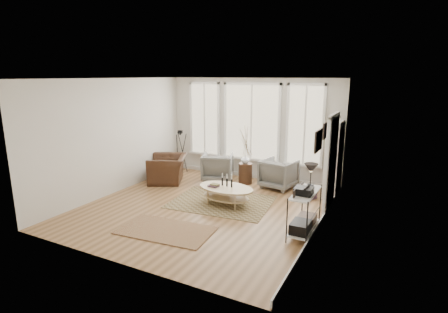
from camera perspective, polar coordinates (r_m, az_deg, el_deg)
The scene contains 17 objects.
room at distance 7.74m, azimuth -3.13°, elevation 1.63°, with size 5.50×5.54×2.90m.
bay_window at distance 10.10m, azimuth 4.49°, elevation 5.36°, with size 4.14×0.12×2.24m.
door at distance 7.99m, azimuth 17.16°, elevation -0.81°, with size 0.09×1.06×2.22m.
bookcase at distance 9.09m, azimuth 17.49°, elevation -0.28°, with size 0.31×0.85×2.06m.
low_shelf at distance 6.85m, azimuth 13.03°, elevation -8.23°, with size 0.38×1.08×1.30m.
wall_art at distance 6.47m, azimuth 15.41°, elevation 2.95°, with size 0.04×0.88×0.44m.
rug_main at distance 8.43m, azimuth -0.40°, elevation -7.44°, with size 2.32×1.74×0.01m, color brown.
rug_runner at distance 7.07m, azimuth -9.50°, elevation -11.78°, with size 1.83×1.02×0.01m, color brown.
coffee_table at distance 8.19m, azimuth 0.25°, elevation -5.63°, with size 1.43×0.99×0.62m.
armchair_left at distance 10.05m, azimuth -1.04°, elevation -1.70°, with size 0.84×0.87×0.79m, color slate.
armchair_right at distance 9.49m, azimuth 8.93°, elevation -2.78°, with size 0.83×0.86×0.78m, color slate.
side_table at distance 9.69m, azimuth 3.54°, elevation 0.00°, with size 0.38×0.38×1.60m.
vase at distance 9.72m, azimuth 3.47°, elevation -0.41°, with size 0.23×0.23×0.24m, color silver.
accent_chair at distance 10.07m, azimuth -9.18°, elevation -1.99°, with size 0.99×1.14×0.74m, color #3C2316.
tripod_camera at distance 10.91m, azimuth -7.07°, elevation 0.55°, with size 0.47×0.47×1.32m.
book_stack_near at distance 9.01m, azimuth 14.23°, elevation -5.96°, with size 0.20×0.25×0.16m, color maroon.
book_stack_far at distance 8.93m, azimuth 14.10°, elevation -6.19°, with size 0.18×0.23×0.15m, color maroon.
Camera 1 is at (3.86, -6.52, 2.97)m, focal length 28.00 mm.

